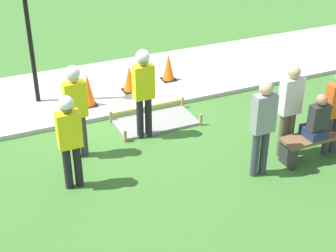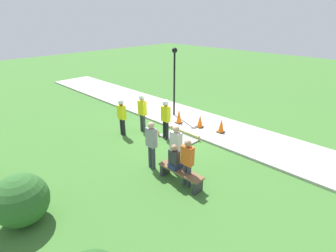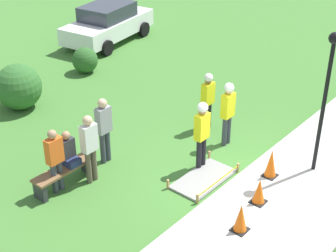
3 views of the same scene
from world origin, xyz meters
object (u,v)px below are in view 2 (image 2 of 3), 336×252
at_px(bystander_in_gray_shirt, 176,146).
at_px(bystander_in_white_shirt, 151,142).
at_px(person_seated_on_bench, 175,159).
at_px(worker_assistant, 166,116).
at_px(traffic_cone_sidewalk_edge, 179,116).
at_px(traffic_cone_near_patch, 221,126).
at_px(worker_supervisor, 122,114).
at_px(traffic_cone_far_patch, 200,121).
at_px(lamppost_near, 174,72).
at_px(bystander_in_orange_shirt, 187,161).
at_px(park_bench, 181,174).
at_px(worker_trainee, 142,109).

distance_m(bystander_in_gray_shirt, bystander_in_white_shirt, 0.92).
relative_size(person_seated_on_bench, worker_assistant, 0.47).
bearing_deg(person_seated_on_bench, traffic_cone_sidewalk_edge, -49.31).
distance_m(traffic_cone_near_patch, worker_assistant, 2.75).
bearing_deg(worker_supervisor, traffic_cone_near_patch, -134.81).
bearing_deg(person_seated_on_bench, worker_assistant, -39.75).
xyz_separation_m(traffic_cone_near_patch, bystander_in_gray_shirt, (-0.70, 3.90, 0.61)).
xyz_separation_m(traffic_cone_far_patch, lamppost_near, (2.10, -0.35, 2.09)).
bearing_deg(traffic_cone_far_patch, bystander_in_orange_shirt, 123.04).
relative_size(traffic_cone_near_patch, park_bench, 0.40).
xyz_separation_m(bystander_in_orange_shirt, bystander_in_gray_shirt, (0.80, -0.32, 0.10)).
bearing_deg(traffic_cone_near_patch, bystander_in_gray_shirt, 100.19).
bearing_deg(bystander_in_white_shirt, traffic_cone_far_patch, -76.72).
distance_m(park_bench, worker_trainee, 4.65).
relative_size(bystander_in_white_shirt, lamppost_near, 0.51).
height_order(worker_trainee, bystander_in_white_shirt, worker_trainee).
bearing_deg(traffic_cone_far_patch, lamppost_near, -9.44).
relative_size(traffic_cone_far_patch, person_seated_on_bench, 0.71).
height_order(bystander_in_orange_shirt, bystander_in_gray_shirt, bystander_in_gray_shirt).
height_order(bystander_in_orange_shirt, bystander_in_white_shirt, bystander_in_white_shirt).
distance_m(traffic_cone_far_patch, person_seated_on_bench, 4.64).
distance_m(traffic_cone_sidewalk_edge, bystander_in_orange_shirt, 5.23).
relative_size(traffic_cone_sidewalk_edge, bystander_in_orange_shirt, 0.45).
relative_size(traffic_cone_sidewalk_edge, worker_assistant, 0.40).
relative_size(traffic_cone_sidewalk_edge, worker_trainee, 0.40).
relative_size(traffic_cone_sidewalk_edge, park_bench, 0.45).
xyz_separation_m(park_bench, bystander_in_gray_shirt, (0.56, -0.36, 0.70)).
height_order(traffic_cone_far_patch, worker_supervisor, worker_supervisor).
distance_m(worker_supervisor, bystander_in_gray_shirt, 4.02).
relative_size(park_bench, person_seated_on_bench, 1.89).
bearing_deg(worker_trainee, bystander_in_gray_shirt, 157.03).
xyz_separation_m(worker_assistant, worker_trainee, (1.40, 0.18, -0.02)).
bearing_deg(bystander_in_white_shirt, worker_supervisor, -17.42).
height_order(park_bench, bystander_in_gray_shirt, bystander_in_gray_shirt).
bearing_deg(worker_supervisor, traffic_cone_sidewalk_edge, -111.40).
relative_size(traffic_cone_sidewalk_edge, bystander_in_gray_shirt, 0.41).
bearing_deg(traffic_cone_sidewalk_edge, park_bench, 133.05).
relative_size(traffic_cone_near_patch, worker_supervisor, 0.39).
height_order(traffic_cone_sidewalk_edge, worker_supervisor, worker_supervisor).
distance_m(worker_assistant, worker_trainee, 1.41).
bearing_deg(park_bench, worker_supervisor, -11.95).
bearing_deg(person_seated_on_bench, bystander_in_white_shirt, -1.30).
height_order(worker_supervisor, bystander_in_orange_shirt, worker_supervisor).
xyz_separation_m(person_seated_on_bench, bystander_in_orange_shirt, (-0.47, -0.09, 0.10)).
distance_m(traffic_cone_far_patch, bystander_in_white_shirt, 4.23).
distance_m(person_seated_on_bench, bystander_in_gray_shirt, 0.56).
height_order(park_bench, bystander_in_white_shirt, bystander_in_white_shirt).
bearing_deg(park_bench, bystander_in_white_shirt, 0.96).
relative_size(park_bench, bystander_in_white_shirt, 0.92).
bearing_deg(worker_trainee, person_seated_on_bench, 153.78).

